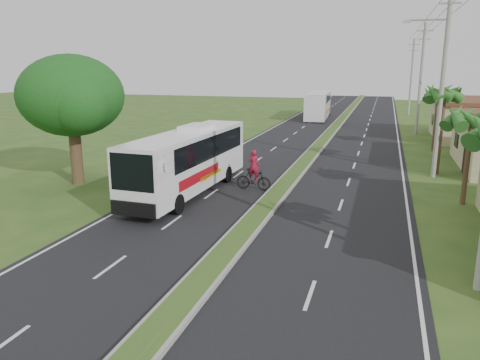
% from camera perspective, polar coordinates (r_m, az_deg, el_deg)
% --- Properties ---
extents(ground, '(180.00, 180.00, 0.00)m').
position_cam_1_polar(ground, '(15.76, -4.44, -12.11)').
color(ground, '#2A4E1C').
rests_on(ground, ground).
extents(road_asphalt, '(14.00, 160.00, 0.02)m').
position_cam_1_polar(road_asphalt, '(34.27, 7.90, 2.10)').
color(road_asphalt, black).
rests_on(road_asphalt, ground).
extents(median_strip, '(1.20, 160.00, 0.18)m').
position_cam_1_polar(median_strip, '(34.25, 7.91, 2.25)').
color(median_strip, gray).
rests_on(median_strip, ground).
extents(lane_edge_left, '(0.12, 160.00, 0.01)m').
position_cam_1_polar(lane_edge_left, '(35.92, -2.71, 2.74)').
color(lane_edge_left, silver).
rests_on(lane_edge_left, ground).
extents(lane_edge_right, '(0.12, 160.00, 0.01)m').
position_cam_1_polar(lane_edge_right, '(33.88, 19.15, 1.31)').
color(lane_edge_right, silver).
rests_on(lane_edge_right, ground).
extents(shop_far, '(8.60, 11.60, 3.82)m').
position_cam_1_polar(shop_far, '(50.16, 27.24, 6.61)').
color(shop_far, tan).
rests_on(shop_far, ground).
extents(palm_verge_b, '(2.40, 2.40, 5.05)m').
position_cam_1_polar(palm_verge_b, '(25.60, 26.46, 6.72)').
color(palm_verge_b, '#473321').
rests_on(palm_verge_b, ground).
extents(palm_verge_c, '(2.40, 2.40, 5.85)m').
position_cam_1_polar(palm_verge_c, '(32.39, 23.67, 9.55)').
color(palm_verge_c, '#473321').
rests_on(palm_verge_c, ground).
extents(palm_verge_d, '(2.40, 2.40, 5.25)m').
position_cam_1_polar(palm_verge_d, '(41.41, 22.99, 9.49)').
color(palm_verge_d, '#473321').
rests_on(palm_verge_d, ground).
extents(shade_tree, '(6.30, 6.00, 7.54)m').
position_cam_1_polar(shade_tree, '(29.04, -20.02, 9.33)').
color(shade_tree, '#473321').
rests_on(shade_tree, ground).
extents(utility_pole_b, '(3.20, 0.28, 12.00)m').
position_cam_1_polar(utility_pole_b, '(31.32, 23.46, 11.55)').
color(utility_pole_b, gray).
rests_on(utility_pole_b, ground).
extents(utility_pole_c, '(1.60, 0.28, 11.00)m').
position_cam_1_polar(utility_pole_c, '(51.26, 21.17, 11.54)').
color(utility_pole_c, gray).
rests_on(utility_pole_c, ground).
extents(utility_pole_d, '(1.60, 0.28, 10.50)m').
position_cam_1_polar(utility_pole_d, '(71.24, 20.17, 11.79)').
color(utility_pole_d, gray).
rests_on(utility_pole_d, ground).
extents(coach_bus_main, '(2.79, 11.41, 3.66)m').
position_cam_1_polar(coach_bus_main, '(25.62, -6.24, 2.77)').
color(coach_bus_main, white).
rests_on(coach_bus_main, ground).
extents(coach_bus_far, '(3.25, 11.94, 3.44)m').
position_cam_1_polar(coach_bus_far, '(63.91, 9.52, 9.18)').
color(coach_bus_far, white).
rests_on(coach_bus_far, ground).
extents(motorcyclist, '(2.03, 0.64, 2.31)m').
position_cam_1_polar(motorcyclist, '(26.38, 1.68, 0.50)').
color(motorcyclist, black).
rests_on(motorcyclist, ground).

